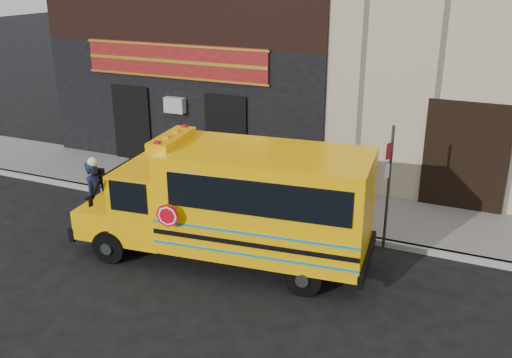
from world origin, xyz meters
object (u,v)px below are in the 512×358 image
object	(u,v)px
bicycle	(99,216)
cyclist	(96,199)
sign_pole	(388,183)
school_bus	(238,201)

from	to	relation	value
bicycle	cyclist	size ratio (longest dim) A/B	0.86
sign_pole	school_bus	bearing A→B (deg)	-146.58
bicycle	cyclist	distance (m)	0.46
school_bus	bicycle	bearing A→B (deg)	-177.77
school_bus	cyclist	world-z (taller)	school_bus
bicycle	school_bus	bearing A→B (deg)	-96.01
sign_pole	bicycle	distance (m)	7.26
sign_pole	cyclist	size ratio (longest dim) A/B	1.65
school_bus	sign_pole	bearing A→B (deg)	33.42
bicycle	cyclist	bearing A→B (deg)	49.44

